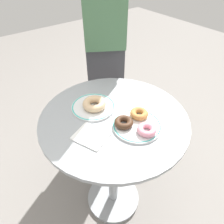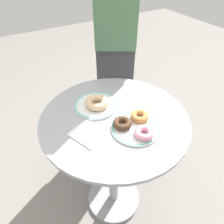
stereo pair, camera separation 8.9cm
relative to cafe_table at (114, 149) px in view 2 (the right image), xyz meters
name	(u,v)px [view 2 (the right image)]	position (x,y,z in m)	size (l,w,h in m)	color
ground_plane	(114,199)	(0.00, 0.00, -0.52)	(7.00, 7.00, 0.02)	gray
cafe_table	(114,149)	(0.00, 0.00, 0.00)	(0.67, 0.67, 0.73)	#999EA3
plate_left	(96,105)	(-0.11, -0.04, 0.23)	(0.20, 0.20, 0.01)	white
plate_right	(135,128)	(0.11, 0.04, 0.23)	(0.21, 0.21, 0.01)	white
donut_glazed	(97,102)	(-0.10, -0.04, 0.25)	(0.11, 0.11, 0.03)	#E0B789
donut_pink_frosted	(144,133)	(0.16, 0.04, 0.25)	(0.08, 0.08, 0.03)	pink
donut_old_fashioned	(140,116)	(0.07, 0.08, 0.25)	(0.08, 0.08, 0.03)	#BC7F42
donut_chocolate	(122,123)	(0.08, -0.01, 0.25)	(0.08, 0.08, 0.03)	#422819
paper_napkin	(88,134)	(0.04, -0.15, 0.22)	(0.13, 0.11, 0.01)	white
person_figure	(116,41)	(-0.48, 0.29, 0.35)	(0.45, 0.39, 1.72)	#3D3D42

